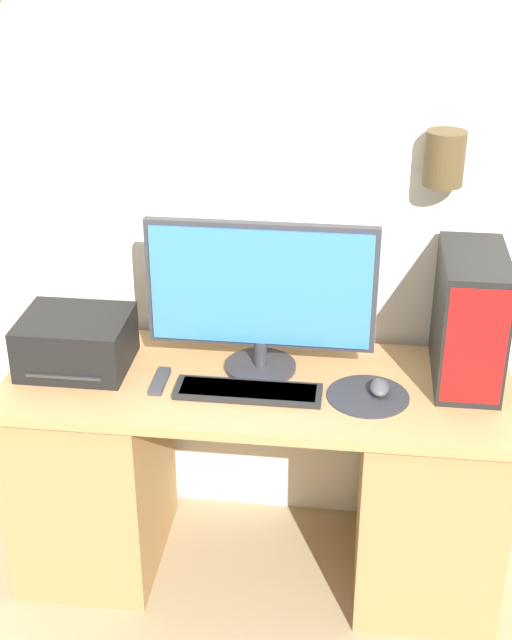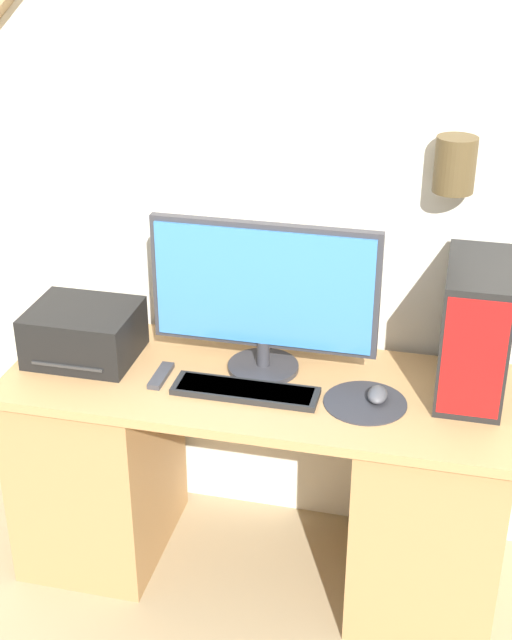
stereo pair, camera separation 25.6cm
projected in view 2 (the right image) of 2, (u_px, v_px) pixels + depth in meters
name	position (u px, v px, depth m)	size (l,w,h in m)	color
ground_plane	(236.00, 626.00, 2.72)	(12.00, 12.00, 0.00)	#9E8966
wall_back	(280.00, 133.00, 2.65)	(6.40, 0.17, 2.70)	silver
desk	(257.00, 474.00, 2.80)	(1.51, 0.57, 0.71)	tan
monitor	(262.00, 293.00, 2.61)	(0.68, 0.22, 0.47)	#333338
keyboard	(245.00, 391.00, 2.58)	(0.43, 0.12, 0.02)	black
mousepad	(365.00, 403.00, 2.54)	(0.24, 0.24, 0.00)	#2D2D33
mouse	(378.00, 395.00, 2.54)	(0.06, 0.09, 0.04)	#4C4C51
computer_tower	(475.00, 329.00, 2.53)	(0.18, 0.37, 0.39)	black
printer	(84.00, 333.00, 2.75)	(0.32, 0.28, 0.16)	black
remote_control	(161.00, 376.00, 2.66)	(0.04, 0.14, 0.02)	#38383D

